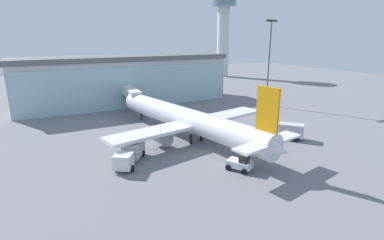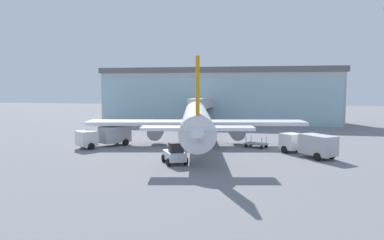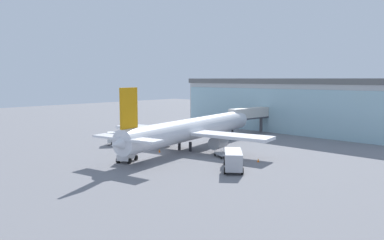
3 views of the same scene
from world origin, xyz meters
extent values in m
plane|color=slate|center=(0.00, 0.00, 0.00)|extent=(240.00, 240.00, 0.00)
cube|color=#B8B8B8|center=(0.00, 39.94, 5.50)|extent=(52.33, 13.79, 11.01)
cube|color=#9FC7D2|center=(-0.17, 33.62, 4.95)|extent=(50.96, 1.71, 9.91)
cube|color=#606060|center=(0.00, 39.94, 11.61)|extent=(53.38, 14.06, 1.20)
cube|color=beige|center=(-2.43, 28.17, 4.57)|extent=(3.34, 11.25, 2.40)
cube|color=#3F3F47|center=(-2.43, 28.17, 3.52)|extent=(3.38, 11.26, 0.30)
cylinder|color=#4C4C51|center=(-2.00, 32.31, 1.68)|extent=(0.70, 0.70, 3.37)
cylinder|color=silver|center=(0.10, 7.40, 3.47)|extent=(9.88, 35.98, 3.73)
cone|color=silver|center=(-3.00, 25.07, 3.47)|extent=(4.19, 3.60, 3.73)
cone|color=silver|center=(3.20, -10.27, 3.47)|extent=(4.00, 4.52, 3.36)
cube|color=silver|center=(0.41, 5.64, 3.09)|extent=(30.07, 9.29, 0.50)
cube|color=silver|center=(3.03, -9.28, 4.03)|extent=(11.25, 4.27, 0.30)
cube|color=orange|center=(2.94, -8.79, 8.14)|extent=(0.91, 3.21, 5.62)
cylinder|color=gray|center=(-5.25, 5.15, 1.74)|extent=(2.62, 3.51, 2.10)
cylinder|color=gray|center=(5.90, 7.11, 1.74)|extent=(2.62, 3.51, 2.10)
cylinder|color=black|center=(-0.52, 4.46, 0.80)|extent=(0.50, 0.50, 1.60)
cylinder|color=black|center=(1.69, 4.85, 0.80)|extent=(0.50, 0.50, 1.60)
cylinder|color=black|center=(-2.48, 22.12, 0.80)|extent=(0.40, 0.40, 1.60)
cube|color=silver|center=(-13.02, -0.19, 1.40)|extent=(3.08, 3.08, 1.90)
cube|color=#B2B2B7|center=(-10.53, 3.19, 1.55)|extent=(4.14, 4.53, 2.20)
cylinder|color=black|center=(-12.13, -0.84, 0.45)|extent=(0.78, 0.90, 0.90)
cylinder|color=black|center=(-13.91, 0.46, 0.45)|extent=(0.78, 0.90, 0.90)
cylinder|color=black|center=(-9.05, 3.35, 0.45)|extent=(0.78, 0.90, 0.90)
cylinder|color=black|center=(-10.82, 4.65, 0.45)|extent=(0.78, 0.90, 0.90)
cube|color=silver|center=(12.88, 1.66, 1.40)|extent=(3.09, 3.09, 1.90)
cube|color=#B2B2B7|center=(15.49, -1.63, 1.55)|extent=(4.21, 4.50, 2.20)
cylinder|color=black|center=(12.02, 0.98, 0.45)|extent=(0.79, 0.89, 0.90)
cylinder|color=black|center=(13.75, 2.35, 0.45)|extent=(0.79, 0.89, 0.90)
cylinder|color=black|center=(15.25, -3.09, 0.45)|extent=(0.79, 0.89, 0.90)
cylinder|color=black|center=(16.97, -1.73, 0.45)|extent=(0.79, 0.89, 0.90)
cube|color=gray|center=(8.60, 4.71, 0.52)|extent=(3.22, 2.67, 0.16)
cylinder|color=black|center=(9.92, 4.87, 0.22)|extent=(0.45, 0.30, 0.44)
cylinder|color=gray|center=(9.92, 4.87, 1.05)|extent=(0.08, 0.08, 0.90)
cylinder|color=black|center=(9.29, 3.57, 0.22)|extent=(0.45, 0.30, 0.44)
cylinder|color=gray|center=(9.29, 3.57, 1.05)|extent=(0.08, 0.08, 0.90)
cylinder|color=black|center=(7.91, 5.85, 0.22)|extent=(0.45, 0.30, 0.44)
cylinder|color=gray|center=(7.91, 5.85, 1.05)|extent=(0.08, 0.08, 0.90)
cylinder|color=black|center=(7.28, 4.56, 0.22)|extent=(0.45, 0.30, 0.44)
cylinder|color=gray|center=(7.28, 4.56, 1.05)|extent=(0.08, 0.08, 0.90)
cube|color=silver|center=(0.23, -7.20, 0.85)|extent=(3.07, 3.67, 0.90)
cube|color=#26262B|center=(0.53, -7.77, 1.80)|extent=(1.70, 1.53, 1.00)
cylinder|color=black|center=(-1.08, -6.62, 0.40)|extent=(0.68, 0.87, 0.80)
cylinder|color=black|center=(0.52, -5.79, 0.40)|extent=(0.68, 0.87, 0.80)
cylinder|color=black|center=(-0.05, -8.61, 0.40)|extent=(0.68, 0.87, 0.80)
cylinder|color=black|center=(1.55, -7.78, 0.40)|extent=(0.68, 0.87, 0.80)
cone|color=orange|center=(-1.49, 0.75, 0.28)|extent=(0.36, 0.36, 0.55)
cone|color=orange|center=(14.52, 5.73, 0.28)|extent=(0.36, 0.36, 0.55)
camera|label=1|loc=(-22.72, -35.46, 16.84)|focal=28.00mm
camera|label=2|loc=(8.90, -45.03, 8.09)|focal=35.00mm
camera|label=3|loc=(44.05, -40.23, 12.15)|focal=35.00mm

